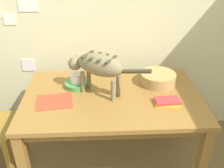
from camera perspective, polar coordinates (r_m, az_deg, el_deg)
The scene contains 8 objects.
wall_rear at distance 2.49m, azimuth -1.28°, elevation 15.41°, with size 4.22×0.11×2.50m.
dining_table at distance 2.11m, azimuth 0.00°, elevation -4.45°, with size 1.40×0.89×0.76m.
cat at distance 1.99m, azimuth -3.15°, elevation 3.94°, with size 0.62×0.40×0.34m.
saucer_bowl at distance 2.19m, azimuth -7.78°, elevation -0.10°, with size 0.19×0.19×0.04m, color #448F44.
coffee_mug at distance 2.16m, azimuth -7.80°, elevation 1.27°, with size 0.13×0.09×0.08m.
magazine at distance 2.03m, azimuth -12.51°, elevation -3.74°, with size 0.27×0.22×0.01m, color #E34026.
book_stack at distance 1.99m, azimuth 12.05°, elevation -3.83°, with size 0.20×0.13×0.03m.
wicker_basket at distance 2.24m, azimuth 10.06°, elevation 1.26°, with size 0.30×0.30×0.10m.
Camera 1 is at (-0.06, -0.23, 1.84)m, focal length 41.65 mm.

